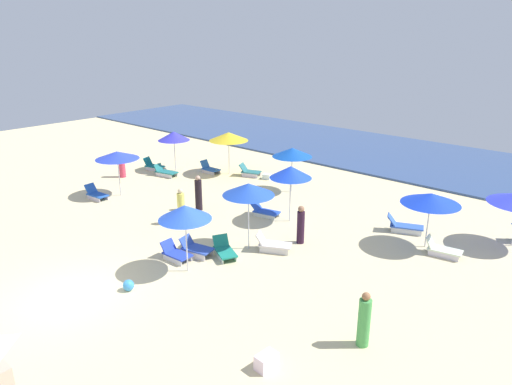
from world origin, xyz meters
name	(u,v)px	position (x,y,z in m)	size (l,w,h in m)	color
ground_plane	(70,296)	(0.00, 0.00, 0.00)	(60.00, 60.00, 0.00)	beige
ocean	(399,155)	(0.00, 24.40, 0.06)	(60.00, 11.19, 0.12)	#314B7E
umbrella_1	(229,136)	(-5.96, 13.54, 2.31)	(2.35, 2.35, 2.56)	silver
lounge_chair_1_0	(250,171)	(-4.67, 13.97, 0.29)	(1.39, 1.07, 0.74)	silver
lounge_chair_1_1	(210,169)	(-7.01, 12.89, 0.25)	(1.25, 0.66, 0.72)	silver
umbrella_2	(117,155)	(-7.46, 6.85, 2.20)	(2.25, 2.25, 2.40)	silver
lounge_chair_2_0	(96,194)	(-7.90, 5.68, 0.27)	(1.32, 0.71, 0.74)	silver
umbrella_3	(174,136)	(-9.03, 11.86, 2.18)	(1.96, 1.96, 2.45)	silver
lounge_chair_3_0	(153,166)	(-10.11, 10.97, 0.27)	(1.40, 0.88, 0.76)	silver
lounge_chair_3_1	(165,172)	(-8.48, 10.63, 0.26)	(1.51, 0.89, 0.68)	silver
umbrella_4	(431,199)	(7.23, 11.42, 2.07)	(2.30, 2.30, 2.29)	silver
lounge_chair_4_0	(442,249)	(8.04, 11.08, 0.25)	(1.42, 0.79, 0.69)	silver
lounge_chair_4_1	(404,226)	(5.93, 12.24, 0.27)	(1.64, 1.12, 0.74)	silver
umbrella_5	(248,189)	(1.99, 6.57, 2.51)	(2.03, 2.03, 2.75)	silver
lounge_chair_5_0	(273,244)	(2.85, 7.04, 0.28)	(1.50, 1.17, 0.73)	silver
lounge_chair_5_1	(224,250)	(1.75, 5.44, 0.25)	(1.44, 1.14, 0.70)	silver
umbrella_6	(185,212)	(1.59, 3.72, 2.29)	(1.88, 1.88, 2.56)	silver
lounge_chair_6_0	(176,253)	(0.54, 4.02, 0.25)	(1.24, 0.67, 0.67)	silver
lounge_chair_6_1	(196,248)	(0.84, 4.78, 0.28)	(1.37, 0.89, 0.69)	silver
umbrella_7	(292,152)	(-1.05, 13.36, 2.19)	(2.13, 2.13, 2.43)	silver
umbrella_8	(291,172)	(1.45, 9.95, 2.34)	(1.90, 1.90, 2.62)	silver
lounge_chair_8_0	(265,211)	(0.20, 9.65, 0.24)	(1.45, 0.87, 0.62)	silver
beachgoer_0	(122,165)	(-10.23, 8.81, 0.73)	(0.42, 0.42, 1.57)	#D83B55
beachgoer_1	(364,321)	(8.47, 4.13, 0.77)	(0.36, 0.36, 1.65)	#48A24F
beachgoer_2	(301,225)	(3.22, 8.37, 0.78)	(0.44, 0.44, 1.62)	#2B152A
beachgoer_3	(181,207)	(-1.99, 6.45, 0.79)	(0.47, 0.47, 1.68)	#DED75F
beachgoer_4	(198,194)	(-2.72, 8.15, 0.82)	(0.47, 0.47, 1.75)	black
cooler_box_0	(266,361)	(7.09, 1.64, 0.21)	(0.58, 0.36, 0.42)	white
cooler_box_1	(267,176)	(-3.51, 14.20, 0.15)	(0.45, 0.38, 0.31)	white
beach_ball_2	(128,285)	(1.13, 1.51, 0.19)	(0.38, 0.38, 0.38)	#3893E0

